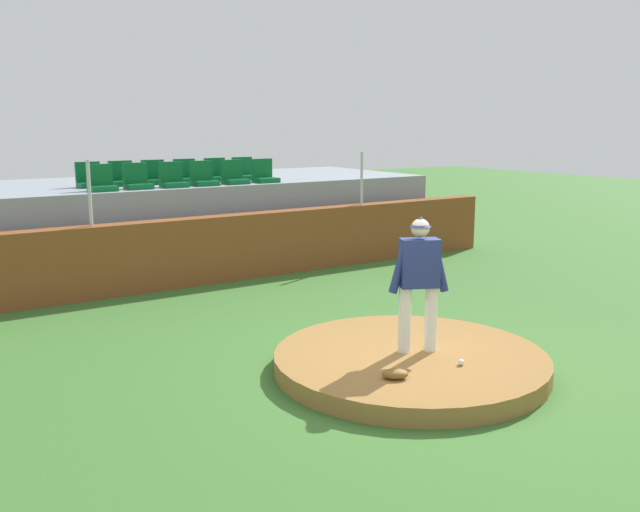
# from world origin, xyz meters

# --- Properties ---
(ground_plane) EXTENTS (60.00, 60.00, 0.00)m
(ground_plane) POSITION_xyz_m (0.00, 0.00, 0.00)
(ground_plane) COLOR #3B6D2C
(pitchers_mound) EXTENTS (3.41, 3.41, 0.23)m
(pitchers_mound) POSITION_xyz_m (0.00, 0.00, 0.11)
(pitchers_mound) COLOR olive
(pitchers_mound) RESTS_ON ground_plane
(pitcher) EXTENTS (0.74, 0.42, 1.71)m
(pitcher) POSITION_xyz_m (0.12, 0.01, 1.22)
(pitcher) COLOR white
(pitcher) RESTS_ON pitchers_mound
(baseball) EXTENTS (0.07, 0.07, 0.07)m
(baseball) POSITION_xyz_m (0.21, -0.67, 0.26)
(baseball) COLOR white
(baseball) RESTS_ON pitchers_mound
(fielding_glove) EXTENTS (0.36, 0.33, 0.11)m
(fielding_glove) POSITION_xyz_m (-0.72, -0.57, 0.28)
(fielding_glove) COLOR brown
(fielding_glove) RESTS_ON pitchers_mound
(brick_barrier) EXTENTS (13.87, 0.40, 1.28)m
(brick_barrier) POSITION_xyz_m (0.00, 5.85, 0.64)
(brick_barrier) COLOR brown
(brick_barrier) RESTS_ON ground_plane
(fence_post_left) EXTENTS (0.06, 0.06, 1.15)m
(fence_post_left) POSITION_xyz_m (-2.26, 5.85, 1.86)
(fence_post_left) COLOR silver
(fence_post_left) RESTS_ON brick_barrier
(fence_post_right) EXTENTS (0.06, 0.06, 1.15)m
(fence_post_right) POSITION_xyz_m (3.60, 5.85, 1.86)
(fence_post_right) COLOR silver
(fence_post_right) RESTS_ON brick_barrier
(bleacher_platform) EXTENTS (11.95, 4.21, 1.79)m
(bleacher_platform) POSITION_xyz_m (0.00, 8.51, 0.89)
(bleacher_platform) COLOR gray
(bleacher_platform) RESTS_ON ground_plane
(stadium_chair_0) EXTENTS (0.48, 0.44, 0.50)m
(stadium_chair_0) POSITION_xyz_m (-1.75, 6.90, 1.94)
(stadium_chair_0) COLOR #0B5D2A
(stadium_chair_0) RESTS_ON bleacher_platform
(stadium_chair_1) EXTENTS (0.48, 0.44, 0.50)m
(stadium_chair_1) POSITION_xyz_m (-1.04, 6.95, 1.94)
(stadium_chair_1) COLOR #0B5D2A
(stadium_chair_1) RESTS_ON bleacher_platform
(stadium_chair_2) EXTENTS (0.48, 0.44, 0.50)m
(stadium_chair_2) POSITION_xyz_m (-0.33, 6.91, 1.94)
(stadium_chair_2) COLOR #0B5D2A
(stadium_chair_2) RESTS_ON bleacher_platform
(stadium_chair_3) EXTENTS (0.48, 0.44, 0.50)m
(stadium_chair_3) POSITION_xyz_m (0.34, 6.92, 1.94)
(stadium_chair_3) COLOR #0B5D2A
(stadium_chair_3) RESTS_ON bleacher_platform
(stadium_chair_4) EXTENTS (0.48, 0.44, 0.50)m
(stadium_chair_4) POSITION_xyz_m (1.04, 6.92, 1.94)
(stadium_chair_4) COLOR #0B5D2A
(stadium_chair_4) RESTS_ON bleacher_platform
(stadium_chair_5) EXTENTS (0.48, 0.44, 0.50)m
(stadium_chair_5) POSITION_xyz_m (1.75, 6.91, 1.94)
(stadium_chair_5) COLOR #0B5D2A
(stadium_chair_5) RESTS_ON bleacher_platform
(stadium_chair_6) EXTENTS (0.48, 0.44, 0.50)m
(stadium_chair_6) POSITION_xyz_m (-1.73, 7.80, 1.94)
(stadium_chair_6) COLOR #0B5D2A
(stadium_chair_6) RESTS_ON bleacher_platform
(stadium_chair_7) EXTENTS (0.48, 0.44, 0.50)m
(stadium_chair_7) POSITION_xyz_m (-1.06, 7.83, 1.94)
(stadium_chair_7) COLOR #0B5D2A
(stadium_chair_7) RESTS_ON bleacher_platform
(stadium_chair_8) EXTENTS (0.48, 0.44, 0.50)m
(stadium_chair_8) POSITION_xyz_m (-0.38, 7.80, 1.94)
(stadium_chair_8) COLOR #0B5D2A
(stadium_chair_8) RESTS_ON bleacher_platform
(stadium_chair_9) EXTENTS (0.48, 0.44, 0.50)m
(stadium_chair_9) POSITION_xyz_m (0.33, 7.80, 1.94)
(stadium_chair_9) COLOR #0B5D2A
(stadium_chair_9) RESTS_ON bleacher_platform
(stadium_chair_10) EXTENTS (0.48, 0.44, 0.50)m
(stadium_chair_10) POSITION_xyz_m (1.05, 7.81, 1.94)
(stadium_chair_10) COLOR #0B5D2A
(stadium_chair_10) RESTS_ON bleacher_platform
(stadium_chair_11) EXTENTS (0.48, 0.44, 0.50)m
(stadium_chair_11) POSITION_xyz_m (1.74, 7.83, 1.94)
(stadium_chair_11) COLOR #0B5D2A
(stadium_chair_11) RESTS_ON bleacher_platform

